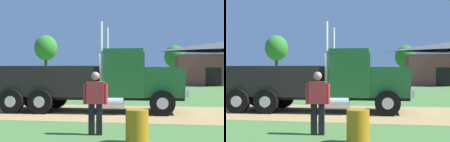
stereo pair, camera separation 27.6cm
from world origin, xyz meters
TOP-DOWN VIEW (x-y plane):
  - ground_plane at (0.00, 0.00)m, footprint 200.00×200.00m
  - dirt_track at (0.00, 0.00)m, footprint 120.00×5.68m
  - truck_foreground_white at (0.65, 0.25)m, footprint 8.39×2.98m
  - visitor_walking_mid at (1.95, -5.02)m, footprint 0.68×0.32m
  - steel_barrel at (3.19, -5.93)m, footprint 0.57×0.57m
  - tree_mid at (-13.70, 32.79)m, footprint 3.42×3.42m
  - tree_right at (5.43, 41.64)m, footprint 3.43×3.43m

SIDE VIEW (x-z plane):
  - ground_plane at x=0.00m, z-range 0.00..0.00m
  - dirt_track at x=0.00m, z-range 0.00..0.01m
  - steel_barrel at x=3.19m, z-range 0.00..0.83m
  - visitor_walking_mid at x=1.95m, z-range 0.09..1.86m
  - truck_foreground_white at x=0.65m, z-range -0.62..3.23m
  - tree_right at x=5.43m, z-range 1.13..7.23m
  - tree_mid at x=-13.70m, z-range 1.64..8.79m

